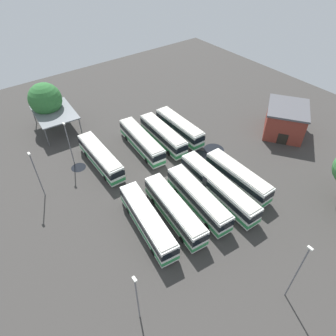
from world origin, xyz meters
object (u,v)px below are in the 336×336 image
object	(u,v)px
bus_row1_slot2	(198,198)
bus_row1_slot4	(238,177)
bus_row0_slot4	(179,127)
tree_west_edge	(45,99)
bus_row0_slot3	(163,135)
lamp_post_near_entrance	(69,142)
lamp_post_mid_lot	(137,297)
bus_row1_slot0	(147,221)
bus_row1_slot3	(218,187)
maintenance_shelter	(54,113)
bus_row0_slot0	(101,157)
bus_row0_slot2	(142,141)
lamp_post_far_corner	(298,271)
lamp_post_by_building	(37,173)
bus_row1_slot1	(174,210)
depot_building	(285,120)

from	to	relation	value
bus_row1_slot2	bus_row1_slot4	world-z (taller)	same
bus_row0_slot4	tree_west_edge	world-z (taller)	tree_west_edge
bus_row0_slot3	tree_west_edge	xyz separation A→B (m)	(-18.38, -14.12, 3.92)
lamp_post_near_entrance	lamp_post_mid_lot	size ratio (longest dim) A/B	1.01
tree_west_edge	bus_row1_slot0	bearing A→B (deg)	1.25
bus_row1_slot2	lamp_post_near_entrance	bearing A→B (deg)	-152.80
bus_row1_slot0	bus_row1_slot3	distance (m)	12.01
maintenance_shelter	lamp_post_mid_lot	distance (m)	40.52
bus_row0_slot0	bus_row1_slot4	size ratio (longest dim) A/B	1.03
lamp_post_mid_lot	bus_row0_slot0	bearing A→B (deg)	161.07
lamp_post_near_entrance	maintenance_shelter	bearing A→B (deg)	170.60
bus_row0_slot2	lamp_post_far_corner	xyz separation A→B (m)	(32.44, -1.97, 3.31)
bus_row0_slot0	lamp_post_far_corner	distance (m)	33.50
bus_row1_slot2	lamp_post_mid_lot	xyz separation A→B (m)	(8.05, -15.29, 2.66)
lamp_post_by_building	tree_west_edge	bearing A→B (deg)	155.78
lamp_post_by_building	lamp_post_far_corner	xyz separation A→B (m)	(31.81, 16.18, 0.58)
bus_row0_slot3	maintenance_shelter	bearing A→B (deg)	-139.67
bus_row0_slot3	bus_row1_slot1	world-z (taller)	same
depot_building	maintenance_shelter	bearing A→B (deg)	-128.51
bus_row1_slot3	tree_west_edge	xyz separation A→B (m)	(-34.07, -12.68, 3.92)
bus_row1_slot2	bus_row1_slot3	world-z (taller)	same
bus_row1_slot1	bus_row1_slot0	bearing A→B (deg)	-99.08
bus_row1_slot2	lamp_post_far_corner	size ratio (longest dim) A/B	1.36
lamp_post_near_entrance	lamp_post_mid_lot	bearing A→B (deg)	-10.02
bus_row0_slot0	lamp_post_mid_lot	size ratio (longest dim) A/B	1.51
bus_row1_slot3	lamp_post_near_entrance	distance (m)	24.75
bus_row0_slot2	bus_row1_slot2	size ratio (longest dim) A/B	0.99
bus_row0_slot4	bus_row1_slot4	distance (m)	16.18
bus_row0_slot2	tree_west_edge	distance (m)	20.63
bus_row0_slot0	bus_row1_slot1	bearing A→B (deg)	9.48
bus_row1_slot1	lamp_post_near_entrance	world-z (taller)	lamp_post_near_entrance
bus_row1_slot0	lamp_post_near_entrance	distance (m)	19.40
bus_row1_slot0	lamp_post_far_corner	size ratio (longest dim) A/B	1.38
lamp_post_far_corner	lamp_post_near_entrance	xyz separation A→B (m)	(-36.09, -9.50, -0.59)
bus_row0_slot4	bus_row1_slot0	bearing A→B (deg)	-49.45
bus_row1_slot2	lamp_post_near_entrance	size ratio (longest dim) A/B	1.56
bus_row0_slot0	bus_row0_slot2	bearing A→B (deg)	87.42
bus_row0_slot2	bus_row1_slot2	world-z (taller)	same
bus_row0_slot4	bus_row1_slot0	xyz separation A→B (m)	(14.82, -17.32, 0.00)
bus_row0_slot2	bus_row1_slot1	bearing A→B (deg)	-17.88
bus_row0_slot4	maintenance_shelter	xyz separation A→B (m)	(-16.04, -17.63, 1.89)
depot_building	lamp_post_near_entrance	xyz separation A→B (m)	(-15.51, -36.24, 1.72)
bus_row1_slot0	lamp_post_far_corner	xyz separation A→B (m)	(17.01, 7.24, 3.31)
depot_building	lamp_post_by_building	world-z (taller)	lamp_post_by_building
bus_row0_slot3	lamp_post_mid_lot	size ratio (longest dim) A/B	1.51
maintenance_shelter	tree_west_edge	size ratio (longest dim) A/B	1.14
bus_row1_slot2	bus_row1_slot3	xyz separation A→B (m)	(-0.02, 3.91, 0.00)
bus_row0_slot4	maintenance_shelter	world-z (taller)	maintenance_shelter
bus_row1_slot1	lamp_post_by_building	bearing A→B (deg)	-139.98
tree_west_edge	bus_row0_slot2	bearing A→B (deg)	29.36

